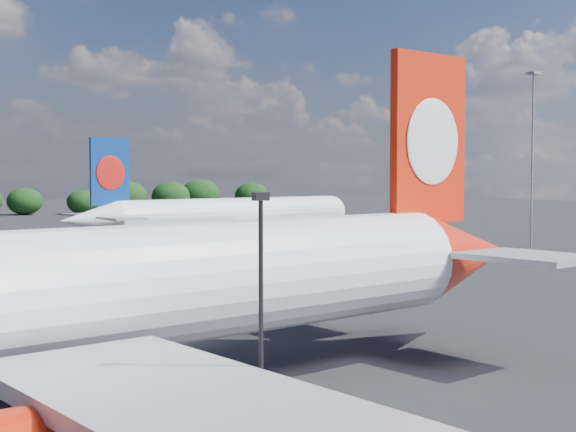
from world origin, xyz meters
TOP-DOWN VIEW (x-y plane):
  - qantas_airliner at (1.81, 2.76)m, footprint 54.54×52.02m
  - china_southern_airliner at (41.51, 71.12)m, footprint 46.93×44.70m
  - apron_lamp_post at (3.03, -7.44)m, footprint 0.55×0.30m
  - floodlight_mast_near at (79.98, 49.25)m, footprint 1.60×1.60m

SIDE VIEW (x-z plane):
  - china_southern_airliner at x=41.51m, z-range -2.99..12.31m
  - qantas_airliner at x=1.81m, z-range -3.48..14.33m
  - apron_lamp_post at x=3.03m, z-range 0.64..10.66m
  - floodlight_mast_near at x=79.98m, z-range 3.40..28.61m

